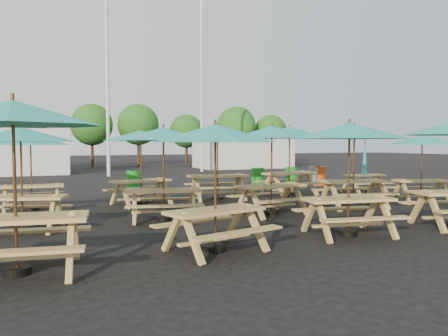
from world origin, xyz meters
name	(u,v)px	position (x,y,z in m)	size (l,w,h in m)	color
ground	(243,207)	(0.00, 0.00, 0.00)	(120.00, 120.00, 0.00)	black
picnic_unit_0	(13,121)	(-6.02, -4.91, 2.25)	(2.91, 2.91, 2.58)	tan
picnic_unit_1	(21,139)	(-6.05, -1.43, 2.02)	(2.84, 2.84, 2.31)	tan
picnic_unit_2	(30,143)	(-5.91, 1.60, 1.93)	(2.25, 2.25, 2.20)	tan
picnic_unit_3	(215,139)	(-2.82, -4.77, 2.00)	(2.76, 2.76, 2.29)	tan
picnic_unit_4	(163,138)	(-2.84, -1.36, 2.05)	(2.78, 2.78, 2.35)	tan
picnic_unit_5	(141,139)	(-2.77, 1.59, 2.06)	(2.90, 2.90, 2.35)	tan
picnic_unit_6	(349,136)	(0.23, -4.61, 2.08)	(2.69, 2.69, 2.37)	tan
picnic_unit_7	(272,136)	(0.08, -1.61, 2.11)	(2.73, 2.73, 2.42)	tan
picnic_unit_8	(218,135)	(-0.11, 1.79, 2.22)	(2.74, 2.74, 2.54)	tan
picnic_unit_10	(354,135)	(2.91, -1.51, 2.18)	(2.86, 2.86, 2.49)	tan
picnic_unit_11	(290,135)	(2.79, 1.91, 2.23)	(2.92, 2.92, 2.55)	tan
picnic_unit_13	(422,143)	(5.76, -1.39, 1.93)	(2.75, 2.75, 2.21)	tan
picnic_unit_14	(364,171)	(5.98, 1.57, 0.86)	(1.67, 1.47, 2.10)	tan
waste_bin_0	(134,182)	(-2.37, 4.80, 0.44)	(0.54, 0.54, 0.87)	#17831C
waste_bin_1	(135,182)	(-2.30, 4.91, 0.44)	(0.54, 0.54, 0.87)	gray
waste_bin_2	(258,178)	(2.89, 4.63, 0.44)	(0.54, 0.54, 0.87)	#17831C
waste_bin_3	(291,177)	(4.56, 4.64, 0.44)	(0.54, 0.54, 0.87)	#17831C
waste_bin_4	(319,176)	(6.05, 4.64, 0.44)	(0.54, 0.54, 0.87)	#C43C0B
waste_bin_5	(315,176)	(5.87, 4.74, 0.44)	(0.54, 0.54, 0.87)	gray
mast_0	(107,72)	(-2.00, 14.00, 6.00)	(0.20, 0.20, 12.00)	silver
mast_1	(202,83)	(4.50, 16.00, 6.00)	(0.20, 0.20, 12.00)	silver
event_tent_1	(243,151)	(9.00, 19.00, 1.30)	(7.00, 4.00, 2.60)	silver
tree_2	(29,134)	(-6.39, 23.65, 2.62)	(2.59, 2.59, 3.93)	#382314
tree_3	(92,125)	(-1.75, 24.72, 3.41)	(3.36, 3.36, 5.09)	#382314
tree_4	(138,125)	(1.90, 24.26, 3.46)	(3.41, 3.41, 5.17)	#382314
tree_5	(186,131)	(6.22, 24.67, 2.97)	(2.94, 2.94, 4.45)	#382314
tree_6	(236,126)	(10.23, 22.90, 3.43)	(3.38, 3.38, 5.13)	#382314
tree_7	(270,131)	(13.63, 22.92, 2.99)	(2.95, 2.95, 4.48)	#382314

